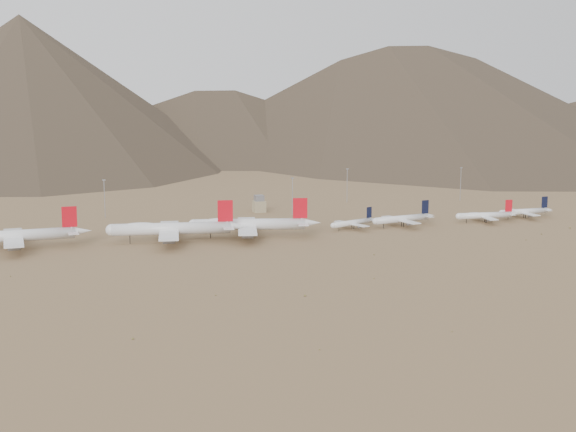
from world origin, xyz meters
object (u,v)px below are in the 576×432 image
object	(u,v)px
narrowbody_b	(403,219)
control_tower	(259,205)
widebody_east	(250,224)
narrowbody_a	(353,223)
widebody_west	(16,236)
widebody_centre	(172,228)

from	to	relation	value
narrowbody_b	control_tower	distance (m)	109.04
widebody_east	control_tower	world-z (taller)	widebody_east
control_tower	widebody_east	bearing A→B (deg)	-110.63
narrowbody_a	narrowbody_b	size ratio (longest dim) A/B	0.77
widebody_west	control_tower	xyz separation A→B (m)	(161.61, 80.49, -2.24)
widebody_centre	narrowbody_b	xyz separation A→B (m)	(146.51, 3.79, -3.03)
widebody_west	control_tower	size ratio (longest dim) A/B	6.15
narrowbody_a	narrowbody_b	bearing A→B (deg)	-23.16
widebody_centre	narrowbody_b	bearing A→B (deg)	13.05
narrowbody_b	widebody_centre	bearing A→B (deg)	172.96
widebody_east	narrowbody_a	world-z (taller)	widebody_east
widebody_west	widebody_east	bearing A→B (deg)	-3.91
narrowbody_b	widebody_west	bearing A→B (deg)	170.17
widebody_west	widebody_centre	xyz separation A→B (m)	(82.50, -9.02, 0.51)
widebody_centre	widebody_east	distance (m)	45.47
widebody_east	control_tower	distance (m)	95.50
widebody_centre	narrowbody_a	distance (m)	113.64
narrowbody_a	control_tower	xyz separation A→B (m)	(-34.30, 83.53, 1.28)
narrowbody_b	widebody_east	bearing A→B (deg)	173.53
widebody_east	narrowbody_a	distance (m)	68.30
widebody_east	narrowbody_b	size ratio (longest dim) A/B	1.60
widebody_west	narrowbody_b	bearing A→B (deg)	-1.26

